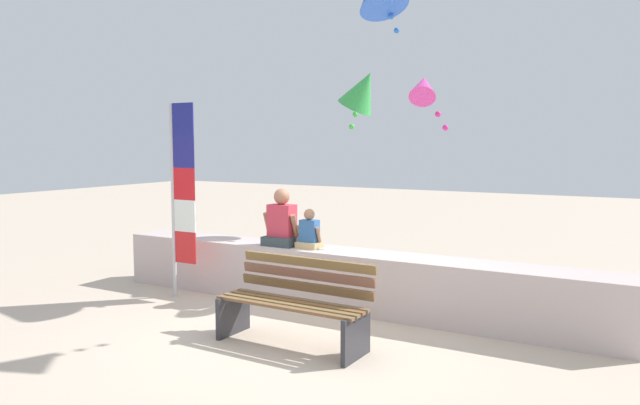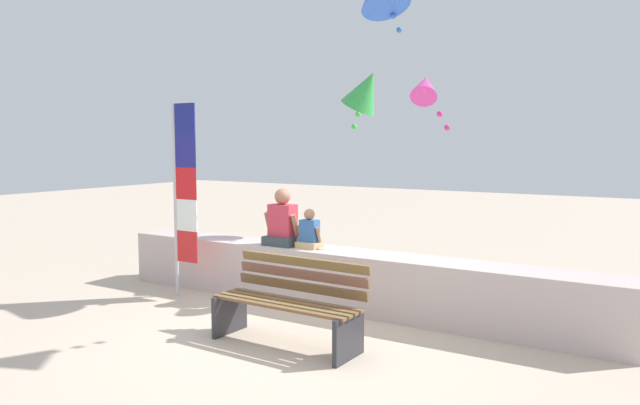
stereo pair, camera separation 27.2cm
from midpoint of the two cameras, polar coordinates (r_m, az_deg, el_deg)
The scene contains 8 objects.
ground_plane at distance 6.93m, azimuth -1.18°, elevation -12.00°, with size 40.00×40.00×0.00m, color #C3B09A.
seawall_ledge at distance 7.74m, azimuth 3.23°, elevation -7.29°, with size 6.82×0.62×0.74m, color #C2B0AB.
park_bench at distance 6.38m, azimuth -1.64°, elevation -9.63°, with size 1.66×0.65×0.88m.
person_adult at distance 8.05m, azimuth -2.60°, elevation -1.97°, with size 0.50×0.37×0.76m.
person_child at distance 7.83m, azimuth -0.01°, elevation -2.89°, with size 0.34×0.25×0.51m.
flag_banner at distance 8.30m, azimuth -12.00°, elevation 1.19°, with size 0.41×0.05×2.63m.
kite_magenta at distance 8.24m, azimuth 10.89°, elevation 10.65°, with size 0.57×0.61×0.85m.
kite_green at distance 9.00m, azimuth 5.19°, elevation 10.53°, with size 0.78×0.64×0.95m.
Camera 2 is at (3.69, -5.48, 2.10)m, focal length 33.78 mm.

